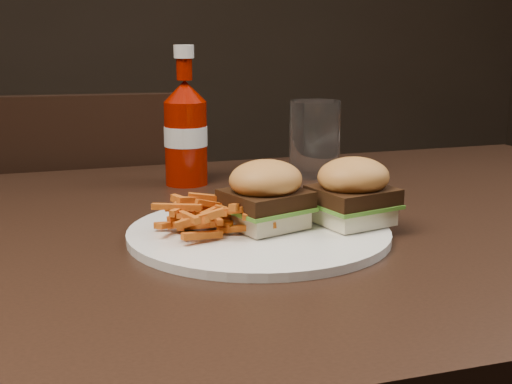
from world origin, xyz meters
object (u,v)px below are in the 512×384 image
object	(u,v)px
dining_table	(298,235)
plate	(259,233)
ketchup_bottle	(186,144)
chair_far	(92,300)
tumbler	(315,141)

from	to	relation	value
dining_table	plate	world-z (taller)	plate
ketchup_bottle	plate	bearing A→B (deg)	-87.10
dining_table	plate	size ratio (longest dim) A/B	4.11
chair_far	plate	world-z (taller)	plate
plate	tumbler	xyz separation A→B (m)	(0.19, 0.30, 0.05)
dining_table	chair_far	xyz separation A→B (m)	(-0.20, 0.63, -0.30)
chair_far	ketchup_bottle	bearing A→B (deg)	112.36
plate	chair_far	bearing A→B (deg)	100.88
tumbler	chair_far	bearing A→B (deg)	129.55
chair_far	ketchup_bottle	world-z (taller)	ketchup_bottle
chair_far	plate	bearing A→B (deg)	106.61
ketchup_bottle	tumbler	distance (m)	0.21
chair_far	ketchup_bottle	xyz separation A→B (m)	(0.12, -0.39, 0.38)
dining_table	ketchup_bottle	bearing A→B (deg)	109.80
dining_table	tumbler	xyz separation A→B (m)	(0.12, 0.24, 0.08)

